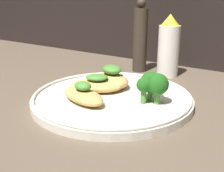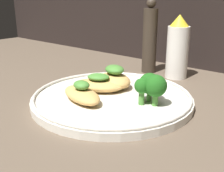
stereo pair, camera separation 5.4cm
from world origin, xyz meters
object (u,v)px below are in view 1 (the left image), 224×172
at_px(plate, 112,98).
at_px(broccoli_bunch, 153,84).
at_px(sauce_bottle, 169,47).
at_px(pepper_grinder, 140,38).

height_order(plate, broccoli_bunch, broccoli_bunch).
relative_size(plate, broccoli_bunch, 5.26).
relative_size(broccoli_bunch, sauce_bottle, 0.38).
bearing_deg(pepper_grinder, sauce_bottle, -0.00).
xyz_separation_m(sauce_bottle, pepper_grinder, (-0.08, 0.00, 0.01)).
relative_size(plate, pepper_grinder, 1.62).
bearing_deg(plate, pepper_grinder, 106.59).
distance_m(plate, sauce_bottle, 0.25).
bearing_deg(sauce_bottle, plate, -92.84).
xyz_separation_m(broccoli_bunch, sauce_bottle, (-0.07, 0.22, 0.03)).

